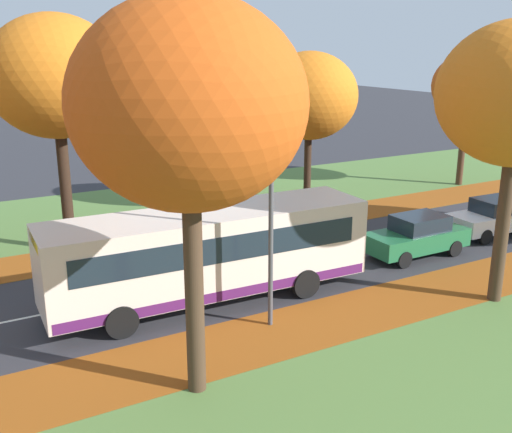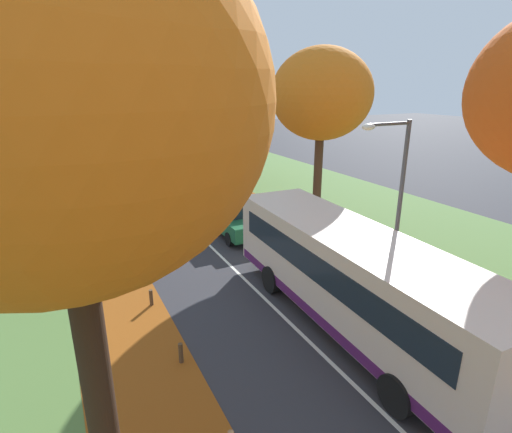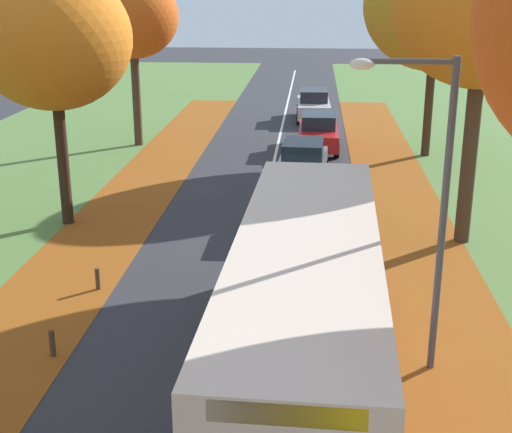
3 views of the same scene
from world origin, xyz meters
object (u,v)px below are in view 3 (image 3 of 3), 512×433
car_green_lead (311,203)px  car_red_third_in_line (318,132)px  bus (306,302)px  tree_right_far (436,5)px  tree_left_far (132,17)px  car_white_following (303,164)px  streetlamp_right (428,184)px  bollard_sixth (98,279)px  tree_left_mid (52,39)px  car_silver_fourth_in_line (313,105)px  bollard_fifth (52,343)px  tree_right_mid (484,7)px

car_green_lead → car_red_third_in_line: bearing=88.7°
bus → tree_right_far: bearing=75.4°
tree_left_far → car_white_following: (7.61, -6.11, -4.86)m
tree_right_far → streetlamp_right: (-2.78, -17.96, -2.49)m
streetlamp_right → tree_right_far: bearing=81.2°
bollard_sixth → car_green_lead: car_green_lead is taller
tree_left_mid → car_silver_fourth_in_line: tree_left_mid is taller
bollard_fifth → bus: size_ratio=0.06×
tree_left_mid → streetlamp_right: tree_left_mid is taller
tree_right_far → tree_left_mid: bearing=-141.1°
bollard_fifth → car_red_third_in_line: size_ratio=0.14×
tree_left_far → bollard_sixth: 17.01m
tree_left_mid → tree_left_far: bearing=92.1°
tree_right_mid → car_green_lead: bearing=170.4°
tree_right_far → car_green_lead: tree_right_far is taller
tree_right_mid → bollard_fifth: size_ratio=15.09×
bollard_sixth → car_silver_fourth_in_line: bearing=77.2°
streetlamp_right → car_green_lead: size_ratio=1.43×
tree_left_mid → bollard_fifth: tree_left_mid is taller
tree_right_mid → car_white_following: 9.29m
tree_left_mid → car_white_following: size_ratio=1.80×
bollard_sixth → car_red_third_in_line: bearing=70.8°
car_white_following → car_silver_fourth_in_line: (0.34, 12.84, 0.00)m
tree_right_mid → streetlamp_right: 8.14m
bollard_fifth → car_white_following: bearing=69.9°
car_green_lead → car_silver_fourth_in_line: 17.69m
tree_left_far → bollard_sixth: bearing=-80.0°
tree_right_far → car_red_third_in_line: size_ratio=2.11×
tree_right_far → bus: bearing=-104.6°
car_white_following → car_red_third_in_line: bearing=84.2°
bollard_sixth → car_red_third_in_line: size_ratio=0.13×
tree_left_mid → car_green_lead: bearing=0.6°
bollard_sixth → car_silver_fourth_in_line: 23.21m
tree_right_far → streetlamp_right: size_ratio=1.48×
streetlamp_right → car_red_third_in_line: streetlamp_right is taller
tree_right_far → car_green_lead: 12.31m
tree_left_mid → car_green_lead: 8.94m
car_green_lead → streetlamp_right: bearing=-75.5°
bollard_fifth → car_white_following: car_white_following is taller
bollard_sixth → bus: 6.59m
bollard_sixth → bollard_fifth: bearing=-89.4°
bollard_fifth → streetlamp_right: (7.20, 0.17, 3.45)m
bus → bollard_fifth: bearing=172.7°
tree_left_mid → tree_left_far: tree_left_mid is taller
tree_right_far → bollard_sixth: 18.89m
tree_left_mid → bollard_sixth: 7.59m
bus → car_silver_fourth_in_line: bearing=89.9°
tree_left_mid → bus: tree_left_mid is taller
tree_right_mid → bollard_fifth: bearing=-141.9°
streetlamp_right → car_green_lead: 8.79m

